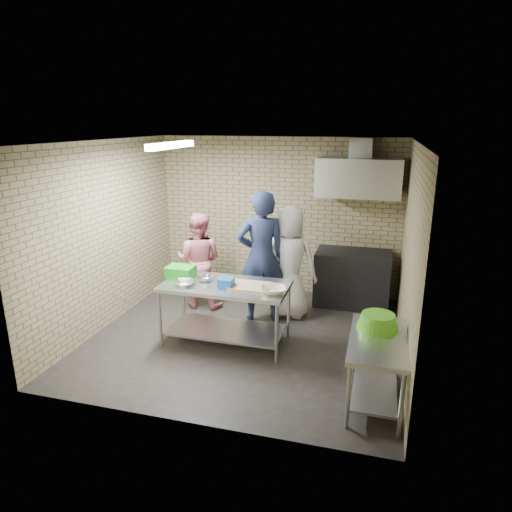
{
  "coord_description": "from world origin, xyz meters",
  "views": [
    {
      "loc": [
        1.71,
        -5.66,
        2.96
      ],
      "look_at": [
        0.1,
        0.2,
        1.15
      ],
      "focal_mm": 32.12,
      "sensor_mm": 36.0,
      "label": 1
    }
  ],
  "objects": [
    {
      "name": "prep_table",
      "position": [
        -0.22,
        -0.21,
        0.42
      ],
      "size": [
        1.7,
        0.85,
        0.85
      ],
      "primitive_type": "cube",
      "color": "silver",
      "rests_on": "floor"
    },
    {
      "name": "man_navy",
      "position": [
        0.06,
        0.65,
        1.0
      ],
      "size": [
        0.86,
        0.72,
        2.0
      ],
      "primitive_type": "imported",
      "rotation": [
        0.0,
        0.0,
        3.54
      ],
      "color": "#151C34",
      "rests_on": "floor"
    },
    {
      "name": "woman_white",
      "position": [
        0.43,
        0.92,
        0.87
      ],
      "size": [
        0.89,
        0.62,
        1.74
      ],
      "primitive_type": "imported",
      "rotation": [
        0.0,
        0.0,
        3.07
      ],
      "color": "silver",
      "rests_on": "floor"
    },
    {
      "name": "green_crate",
      "position": [
        -0.92,
        -0.09,
        0.92
      ],
      "size": [
        0.38,
        0.28,
        0.15
      ],
      "primitive_type": "cube",
      "color": "#21991C",
      "rests_on": "prep_table"
    },
    {
      "name": "wall_shelf",
      "position": [
        1.65,
        1.89,
        1.92
      ],
      "size": [
        0.8,
        0.2,
        0.04
      ],
      "primitive_type": "cube",
      "color": "#3F2B19",
      "rests_on": "back_wall"
    },
    {
      "name": "front_wall",
      "position": [
        0.0,
        -2.0,
        1.35
      ],
      "size": [
        4.2,
        0.06,
        2.7
      ],
      "primitive_type": "cube",
      "color": "#95875D",
      "rests_on": "ground"
    },
    {
      "name": "range_hood",
      "position": [
        1.35,
        1.7,
        2.1
      ],
      "size": [
        1.3,
        0.6,
        0.6
      ],
      "primitive_type": "cube",
      "color": "silver",
      "rests_on": "back_wall"
    },
    {
      "name": "mixing_bowl_a",
      "position": [
        -0.72,
        -0.41,
        0.88
      ],
      "size": [
        0.33,
        0.33,
        0.06
      ],
      "primitive_type": "imported",
      "rotation": [
        0.0,
        0.0,
        0.27
      ],
      "color": "silver",
      "rests_on": "prep_table"
    },
    {
      "name": "fluorescent_fixture",
      "position": [
        -1.0,
        0.0,
        2.64
      ],
      "size": [
        0.1,
        1.25,
        0.08
      ],
      "primitive_type": "cube",
      "color": "white",
      "rests_on": "ceiling"
    },
    {
      "name": "mixing_bowl_b",
      "position": [
        -0.52,
        -0.16,
        0.88
      ],
      "size": [
        0.25,
        0.25,
        0.06
      ],
      "primitive_type": "imported",
      "rotation": [
        0.0,
        0.0,
        0.27
      ],
      "color": "silver",
      "rests_on": "prep_table"
    },
    {
      "name": "blue_tub",
      "position": [
        -0.17,
        -0.31,
        0.91
      ],
      "size": [
        0.19,
        0.19,
        0.12
      ],
      "primitive_type": "cube",
      "color": "#1759B0",
      "rests_on": "prep_table"
    },
    {
      "name": "back_wall",
      "position": [
        0.0,
        2.0,
        1.35
      ],
      "size": [
        4.2,
        0.06,
        2.7
      ],
      "primitive_type": "cube",
      "color": "#95875D",
      "rests_on": "ground"
    },
    {
      "name": "side_counter",
      "position": [
        1.8,
        -1.1,
        0.38
      ],
      "size": [
        0.6,
        1.2,
        0.75
      ],
      "primitive_type": "cube",
      "color": "silver",
      "rests_on": "floor"
    },
    {
      "name": "left_wall",
      "position": [
        -2.1,
        0.0,
        1.35
      ],
      "size": [
        0.06,
        4.0,
        2.7
      ],
      "primitive_type": "cube",
      "color": "#95875D",
      "rests_on": "ground"
    },
    {
      "name": "green_basin",
      "position": [
        1.78,
        -0.85,
        0.83
      ],
      "size": [
        0.46,
        0.46,
        0.17
      ],
      "primitive_type": null,
      "color": "#59C626",
      "rests_on": "side_counter"
    },
    {
      "name": "bottle_green",
      "position": [
        1.8,
        1.89,
        2.02
      ],
      "size": [
        0.06,
        0.06,
        0.15
      ],
      "primitive_type": "cylinder",
      "color": "green",
      "rests_on": "wall_shelf"
    },
    {
      "name": "bottle_red",
      "position": [
        1.4,
        1.89,
        2.03
      ],
      "size": [
        0.07,
        0.07,
        0.18
      ],
      "primitive_type": "cylinder",
      "color": "#B22619",
      "rests_on": "wall_shelf"
    },
    {
      "name": "ceramic_bowl",
      "position": [
        0.48,
        -0.36,
        0.89
      ],
      "size": [
        0.4,
        0.4,
        0.08
      ],
      "primitive_type": "imported",
      "rotation": [
        0.0,
        0.0,
        0.27
      ],
      "color": "beige",
      "rests_on": "prep_table"
    },
    {
      "name": "woman_pink",
      "position": [
        -1.05,
        0.9,
        0.78
      ],
      "size": [
        0.78,
        0.62,
        1.57
      ],
      "primitive_type": "imported",
      "rotation": [
        0.0,
        0.0,
        3.18
      ],
      "color": "#CE6D79",
      "rests_on": "floor"
    },
    {
      "name": "hood_duct",
      "position": [
        1.35,
        1.85,
        2.55
      ],
      "size": [
        0.35,
        0.3,
        0.3
      ],
      "primitive_type": "cube",
      "color": "#A5A8AD",
      "rests_on": "back_wall"
    },
    {
      "name": "stove",
      "position": [
        1.35,
        1.65,
        0.45
      ],
      "size": [
        1.2,
        0.7,
        0.9
      ],
      "primitive_type": "cube",
      "color": "black",
      "rests_on": "floor"
    },
    {
      "name": "cutting_board",
      "position": [
        0.13,
        -0.23,
        0.86
      ],
      "size": [
        0.52,
        0.4,
        0.03
      ],
      "primitive_type": "cube",
      "color": "tan",
      "rests_on": "prep_table"
    },
    {
      "name": "floor",
      "position": [
        0.0,
        0.0,
        0.0
      ],
      "size": [
        4.2,
        4.2,
        0.0
      ],
      "primitive_type": "plane",
      "color": "black",
      "rests_on": "ground"
    },
    {
      "name": "right_wall",
      "position": [
        2.1,
        0.0,
        1.35
      ],
      "size": [
        0.06,
        4.0,
        2.7
      ],
      "primitive_type": "cube",
      "color": "#95875D",
      "rests_on": "ground"
    },
    {
      "name": "ceiling",
      "position": [
        0.0,
        0.0,
        2.7
      ],
      "size": [
        4.2,
        4.2,
        0.0
      ],
      "primitive_type": "plane",
      "rotation": [
        3.14,
        0.0,
        0.0
      ],
      "color": "black",
      "rests_on": "ground"
    }
  ]
}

